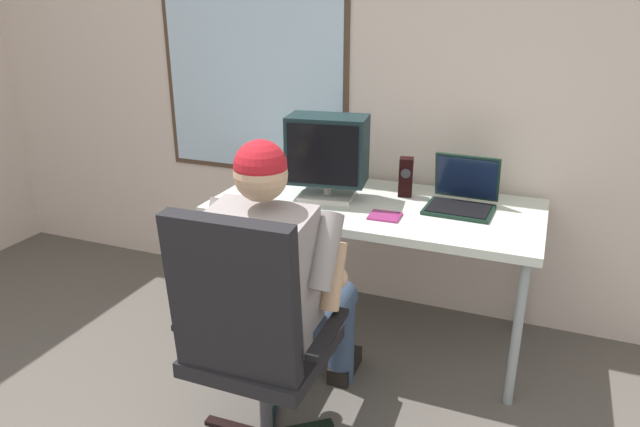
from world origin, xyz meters
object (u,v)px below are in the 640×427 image
Objects in this scene: desk_speaker at (406,177)px; crt_monitor at (327,151)px; desk at (376,214)px; person_seated at (279,281)px; wine_glass at (258,186)px; laptop at (463,194)px; office_chair at (249,330)px; cd_case at (385,216)px.

crt_monitor is at bearing -154.14° from desk_speaker.
crt_monitor is at bearing -178.60° from desk.
person_seated is 0.69m from wine_glass.
desk is 4.91× the size of laptop.
person_seated is at bearing -106.08° from desk_speaker.
laptop is at bearing 56.87° from person_seated.
person_seated is 10.14× the size of wine_glass.
office_chair is 0.91m from cd_case.
desk is 1.04m from office_chair.
cd_case is (-0.01, -0.33, -0.09)m from desk_speaker.
crt_monitor is 3.39× the size of wine_glass.
wine_glass is 0.64m from cd_case.
laptop is (0.39, 0.10, 0.12)m from desk.
laptop reaches higher than desk.
desk is 1.51× the size of office_chair.
office_chair is 0.27m from person_seated.
person_seated reaches higher than desk_speaker.
wine_glass is at bearing -161.69° from laptop.
laptop is (0.56, 0.86, 0.16)m from person_seated.
desk_speaker reaches higher than wine_glass.
crt_monitor is (-0.10, 1.02, 0.40)m from office_chair.
office_chair is at bearing -102.27° from desk_speaker.
crt_monitor is at bearing -170.53° from laptop.
crt_monitor is at bearing 95.47° from office_chair.
person_seated is 2.99× the size of crt_monitor.
office_chair is at bearing -84.53° from crt_monitor.
desk is 0.20m from cd_case.
desk_speaker is at bearing 77.73° from office_chair.
cd_case reaches higher than desk.
desk is at bearing 20.97° from wine_glass.
wine_glass is (-0.37, 0.55, 0.18)m from person_seated.
cd_case is at bearing 3.63° from wine_glass.
office_chair reaches higher than desk_speaker.
office_chair is 1.24m from desk_speaker.
laptop is 0.41m from cd_case.
office_chair is 7.13× the size of cd_case.
laptop is 1.63× the size of desk_speaker.
office_chair is 0.84× the size of person_seated.
person_seated is 3.85× the size of laptop.
desk_speaker reaches higher than cd_case.
laptop is 0.30m from desk_speaker.
office_chair is 1.27m from laptop.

